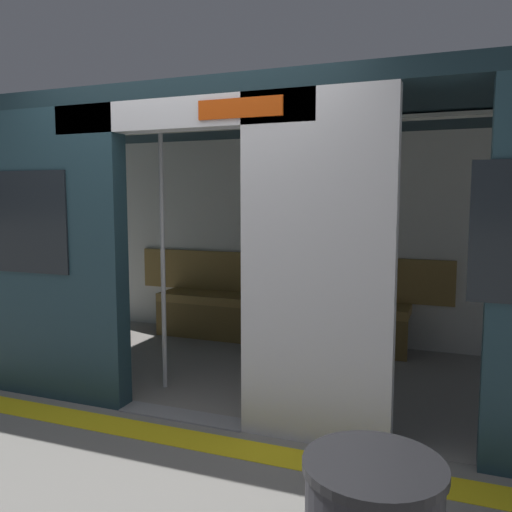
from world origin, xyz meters
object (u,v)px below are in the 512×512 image
at_px(bench_seat, 276,310).
at_px(train_car, 235,202).
at_px(person_seated, 301,281).
at_px(grab_pole_far, 267,258).
at_px(handbag, 271,290).
at_px(book, 337,301).
at_px(grab_pole_door, 163,255).

bearing_deg(bench_seat, train_car, 85.97).
xyz_separation_m(person_seated, grab_pole_far, (-0.13, 1.37, 0.39)).
bearing_deg(grab_pole_far, handbag, -71.69).
height_order(book, grab_pole_far, grab_pole_far).
xyz_separation_m(handbag, book, (-0.70, -0.03, -0.07)).
distance_m(person_seated, book, 0.41).
bearing_deg(book, grab_pole_far, 57.32).
distance_m(handbag, grab_pole_far, 1.62).
relative_size(bench_seat, handbag, 10.44).
xyz_separation_m(person_seated, book, (-0.34, -0.11, -0.20)).
height_order(bench_seat, book, book).
distance_m(train_car, grab_pole_far, 0.82).
distance_m(train_car, bench_seat, 1.45).
height_order(person_seated, grab_pole_door, grab_pole_door).
relative_size(train_car, grab_pole_far, 2.96).
bearing_deg(grab_pole_door, bench_seat, -105.11).
xyz_separation_m(person_seated, handbag, (0.35, -0.08, -0.13)).
relative_size(person_seated, book, 5.47).
height_order(train_car, bench_seat, train_car).
height_order(bench_seat, grab_pole_door, grab_pole_door).
relative_size(handbag, grab_pole_door, 0.12).
height_order(bench_seat, grab_pole_far, grab_pole_far).
height_order(person_seated, book, person_seated).
xyz_separation_m(bench_seat, handbag, (0.06, -0.03, 0.20)).
bearing_deg(bench_seat, grab_pole_far, 106.37).
relative_size(train_car, book, 29.09).
xyz_separation_m(bench_seat, grab_pole_door, (0.42, 1.54, 0.72)).
distance_m(train_car, grab_pole_door, 0.84).
bearing_deg(train_car, person_seated, -112.42).
distance_m(bench_seat, person_seated, 0.44).
relative_size(train_car, grab_pole_door, 2.96).
distance_m(handbag, book, 0.70).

